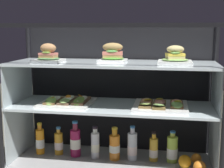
# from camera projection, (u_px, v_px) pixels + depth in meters

# --- Properties ---
(ground_plane) EXTENTS (6.00, 6.00, 0.02)m
(ground_plane) POSITION_uv_depth(u_px,v_px,m) (112.00, 168.00, 2.21)
(ground_plane) COLOR #5E5B4C
(ground_plane) RESTS_ON ground
(case_base_deck) EXTENTS (1.38, 0.50, 0.04)m
(case_base_deck) POSITION_uv_depth(u_px,v_px,m) (112.00, 163.00, 2.20)
(case_base_deck) COLOR #9D9D9D
(case_base_deck) RESTS_ON ground
(case_frame) EXTENTS (1.38, 0.50, 0.96)m
(case_frame) POSITION_uv_depth(u_px,v_px,m) (116.00, 87.00, 2.26)
(case_frame) COLOR black
(case_frame) RESTS_ON ground
(riser_lower_tier) EXTENTS (1.31, 0.44, 0.37)m
(riser_lower_tier) POSITION_uv_depth(u_px,v_px,m) (112.00, 134.00, 2.17)
(riser_lower_tier) COLOR silver
(riser_lower_tier) RESTS_ON case_base_deck
(shelf_lower_glass) EXTENTS (1.33, 0.45, 0.01)m
(shelf_lower_glass) POSITION_uv_depth(u_px,v_px,m) (112.00, 106.00, 2.14)
(shelf_lower_glass) COLOR silver
(shelf_lower_glass) RESTS_ON riser_lower_tier
(riser_upper_tier) EXTENTS (1.31, 0.44, 0.27)m
(riser_upper_tier) POSITION_uv_depth(u_px,v_px,m) (112.00, 85.00, 2.11)
(riser_upper_tier) COLOR silver
(riser_upper_tier) RESTS_ON shelf_lower_glass
(shelf_upper_glass) EXTENTS (1.33, 0.45, 0.01)m
(shelf_upper_glass) POSITION_uv_depth(u_px,v_px,m) (112.00, 64.00, 2.09)
(shelf_upper_glass) COLOR silver
(shelf_upper_glass) RESTS_ON riser_upper_tier
(plated_roll_sandwich_mid_left) EXTENTS (0.18, 0.18, 0.12)m
(plated_roll_sandwich_mid_left) POSITION_uv_depth(u_px,v_px,m) (48.00, 55.00, 2.10)
(plated_roll_sandwich_mid_left) COLOR white
(plated_roll_sandwich_mid_left) RESTS_ON shelf_upper_glass
(plated_roll_sandwich_left_of_center) EXTENTS (0.17, 0.17, 0.12)m
(plated_roll_sandwich_left_of_center) POSITION_uv_depth(u_px,v_px,m) (113.00, 55.00, 2.10)
(plated_roll_sandwich_left_of_center) COLOR white
(plated_roll_sandwich_left_of_center) RESTS_ON shelf_upper_glass
(plated_roll_sandwich_near_right_corner) EXTENTS (0.21, 0.21, 0.11)m
(plated_roll_sandwich_near_right_corner) POSITION_uv_depth(u_px,v_px,m) (175.00, 57.00, 2.02)
(plated_roll_sandwich_near_right_corner) COLOR white
(plated_roll_sandwich_near_right_corner) RESTS_ON shelf_upper_glass
(open_sandwich_tray_far_left) EXTENTS (0.34, 0.33, 0.06)m
(open_sandwich_tray_far_left) POSITION_uv_depth(u_px,v_px,m) (68.00, 101.00, 2.17)
(open_sandwich_tray_far_left) COLOR white
(open_sandwich_tray_far_left) RESTS_ON shelf_lower_glass
(open_sandwich_tray_near_right_corner) EXTENTS (0.34, 0.33, 0.07)m
(open_sandwich_tray_near_right_corner) POSITION_uv_depth(u_px,v_px,m) (160.00, 105.00, 2.07)
(open_sandwich_tray_near_right_corner) COLOR white
(open_sandwich_tray_near_right_corner) RESTS_ON shelf_lower_glass
(juice_bottle_front_right_end) EXTENTS (0.06, 0.06, 0.22)m
(juice_bottle_front_right_end) POSITION_uv_depth(u_px,v_px,m) (40.00, 141.00, 2.31)
(juice_bottle_front_right_end) COLOR orange
(juice_bottle_front_right_end) RESTS_ON case_base_deck
(juice_bottle_front_middle) EXTENTS (0.06, 0.06, 0.20)m
(juice_bottle_front_middle) POSITION_uv_depth(u_px,v_px,m) (59.00, 143.00, 2.30)
(juice_bottle_front_middle) COLOR gold
(juice_bottle_front_middle) RESTS_ON case_base_deck
(juice_bottle_front_fourth) EXTENTS (0.07, 0.07, 0.25)m
(juice_bottle_front_fourth) POSITION_uv_depth(u_px,v_px,m) (75.00, 142.00, 2.26)
(juice_bottle_front_fourth) COLOR #991A4B
(juice_bottle_front_fourth) RESTS_ON case_base_deck
(juice_bottle_tucked_behind) EXTENTS (0.06, 0.06, 0.22)m
(juice_bottle_tucked_behind) POSITION_uv_depth(u_px,v_px,m) (95.00, 145.00, 2.23)
(juice_bottle_tucked_behind) COLOR silver
(juice_bottle_tucked_behind) RESTS_ON case_base_deck
(juice_bottle_back_center) EXTENTS (0.07, 0.07, 0.22)m
(juice_bottle_back_center) POSITION_uv_depth(u_px,v_px,m) (115.00, 147.00, 2.20)
(juice_bottle_back_center) COLOR orange
(juice_bottle_back_center) RESTS_ON case_base_deck
(juice_bottle_back_right) EXTENTS (0.07, 0.07, 0.24)m
(juice_bottle_back_right) POSITION_uv_depth(u_px,v_px,m) (132.00, 147.00, 2.20)
(juice_bottle_back_right) COLOR silver
(juice_bottle_back_right) RESTS_ON case_base_deck
(juice_bottle_front_left_end) EXTENTS (0.06, 0.06, 0.20)m
(juice_bottle_front_left_end) POSITION_uv_depth(u_px,v_px,m) (154.00, 150.00, 2.18)
(juice_bottle_front_left_end) COLOR gold
(juice_bottle_front_left_end) RESTS_ON case_base_deck
(juice_bottle_near_post) EXTENTS (0.07, 0.07, 0.21)m
(juice_bottle_near_post) POSITION_uv_depth(u_px,v_px,m) (172.00, 150.00, 2.17)
(juice_bottle_near_post) COLOR #AFD446
(juice_bottle_near_post) RESTS_ON case_base_deck
(orange_fruit_beside_bottles) EXTENTS (0.08, 0.08, 0.08)m
(orange_fruit_beside_bottles) POSITION_uv_depth(u_px,v_px,m) (200.00, 167.00, 2.01)
(orange_fruit_beside_bottles) COLOR orange
(orange_fruit_beside_bottles) RESTS_ON case_base_deck
(orange_fruit_near_left_post) EXTENTS (0.07, 0.07, 0.07)m
(orange_fruit_near_left_post) POSITION_uv_depth(u_px,v_px,m) (196.00, 159.00, 2.14)
(orange_fruit_near_left_post) COLOR orange
(orange_fruit_near_left_post) RESTS_ON case_base_deck
(orange_fruit_rolled_forward) EXTENTS (0.08, 0.08, 0.08)m
(orange_fruit_rolled_forward) POSITION_uv_depth(u_px,v_px,m) (185.00, 161.00, 2.08)
(orange_fruit_rolled_forward) COLOR orange
(orange_fruit_rolled_forward) RESTS_ON case_base_deck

